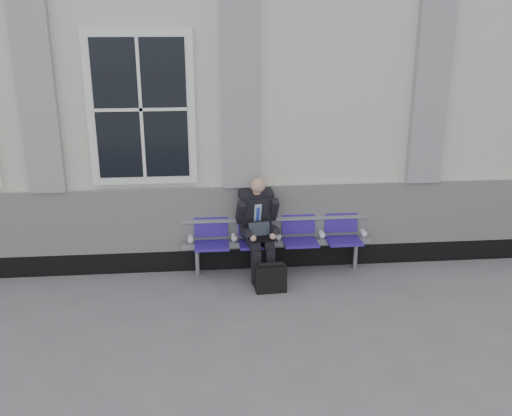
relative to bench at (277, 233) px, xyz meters
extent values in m
plane|color=slate|center=(-2.09, -1.32, -0.55)|extent=(70.00, 70.00, 0.00)
cube|color=beige|center=(-2.09, 2.18, 1.55)|extent=(14.00, 4.00, 4.20)
cube|color=black|center=(-2.09, 0.15, -0.40)|extent=(14.00, 0.10, 0.30)
cube|color=silver|center=(-2.09, 0.14, 0.20)|extent=(14.00, 0.08, 0.90)
cube|color=#929598|center=(-2.99, 0.12, 1.85)|extent=(0.45, 0.14, 2.40)
cube|color=#929598|center=(-0.49, 0.12, 1.85)|extent=(0.45, 0.14, 2.40)
cube|color=#929598|center=(2.01, 0.12, 1.85)|extent=(0.45, 0.14, 2.40)
cube|color=white|center=(-1.74, 0.14, 1.70)|extent=(1.35, 0.10, 1.95)
cube|color=black|center=(-1.74, 0.09, 1.70)|extent=(1.15, 0.02, 1.75)
cube|color=#9EA0A3|center=(0.00, -0.02, -0.13)|extent=(2.60, 0.07, 0.07)
cube|color=#9EA0A3|center=(0.00, 0.10, 0.18)|extent=(2.60, 0.05, 0.05)
cylinder|color=#9EA0A3|center=(-1.10, -0.02, -0.36)|extent=(0.06, 0.06, 0.39)
cylinder|color=#9EA0A3|center=(1.10, -0.02, -0.36)|extent=(0.06, 0.06, 0.39)
cube|color=#2D178D|center=(-0.90, -0.10, -0.10)|extent=(0.46, 0.42, 0.07)
cube|color=#2D178D|center=(-0.90, 0.11, 0.16)|extent=(0.46, 0.10, 0.40)
cube|color=#2D178D|center=(-0.30, -0.10, -0.10)|extent=(0.46, 0.42, 0.07)
cube|color=#2D178D|center=(-0.30, 0.11, 0.16)|extent=(0.46, 0.10, 0.40)
cube|color=#2D178D|center=(0.30, -0.10, -0.10)|extent=(0.46, 0.42, 0.07)
cube|color=#2D178D|center=(0.30, 0.11, 0.16)|extent=(0.46, 0.10, 0.40)
cube|color=#2D178D|center=(0.90, -0.10, -0.10)|extent=(0.46, 0.42, 0.07)
cube|color=#2D178D|center=(0.90, 0.11, 0.16)|extent=(0.46, 0.10, 0.40)
cylinder|color=white|center=(-1.18, -0.07, 0.00)|extent=(0.07, 0.12, 0.07)
cylinder|color=white|center=(-0.60, -0.07, 0.00)|extent=(0.07, 0.12, 0.07)
cylinder|color=white|center=(0.00, -0.07, 0.00)|extent=(0.07, 0.12, 0.07)
cylinder|color=white|center=(0.60, -0.07, 0.00)|extent=(0.07, 0.12, 0.07)
cylinder|color=white|center=(1.18, -0.07, 0.00)|extent=(0.07, 0.12, 0.07)
cube|color=black|center=(-0.32, -0.46, -0.51)|extent=(0.14, 0.26, 0.08)
cube|color=black|center=(-0.14, -0.43, -0.51)|extent=(0.14, 0.26, 0.08)
cube|color=black|center=(-0.33, -0.41, -0.31)|extent=(0.13, 0.14, 0.47)
cube|color=black|center=(-0.15, -0.38, -0.31)|extent=(0.13, 0.14, 0.47)
cube|color=black|center=(-0.37, -0.20, -0.02)|extent=(0.20, 0.44, 0.13)
cube|color=black|center=(-0.18, -0.17, -0.02)|extent=(0.20, 0.44, 0.13)
cube|color=black|center=(-0.30, 0.00, 0.29)|extent=(0.44, 0.38, 0.59)
cube|color=#AFC1E6|center=(-0.29, -0.12, 0.31)|extent=(0.11, 0.10, 0.33)
cube|color=#2741B7|center=(-0.28, -0.12, 0.29)|extent=(0.05, 0.08, 0.28)
cube|color=black|center=(-0.30, -0.03, 0.57)|extent=(0.48, 0.29, 0.13)
cylinder|color=tan|center=(-0.29, -0.08, 0.64)|extent=(0.10, 0.10, 0.09)
sphere|color=tan|center=(-0.28, -0.13, 0.73)|extent=(0.20, 0.20, 0.20)
cube|color=black|center=(-0.51, -0.13, 0.37)|extent=(0.13, 0.28, 0.35)
cube|color=black|center=(-0.07, -0.06, 0.37)|extent=(0.13, 0.28, 0.35)
cube|color=black|center=(-0.45, -0.29, 0.14)|extent=(0.13, 0.30, 0.13)
cube|color=black|center=(-0.08, -0.23, 0.14)|extent=(0.13, 0.30, 0.13)
sphere|color=tan|center=(-0.37, -0.41, 0.10)|extent=(0.08, 0.08, 0.08)
sphere|color=tan|center=(-0.11, -0.37, 0.10)|extent=(0.08, 0.08, 0.08)
cube|color=black|center=(-0.25, -0.32, 0.06)|extent=(0.34, 0.26, 0.02)
cube|color=black|center=(-0.27, -0.21, 0.16)|extent=(0.32, 0.13, 0.20)
cube|color=black|center=(-0.27, -0.22, 0.16)|extent=(0.29, 0.11, 0.17)
cube|color=black|center=(-0.16, -0.62, -0.38)|extent=(0.40, 0.19, 0.35)
cylinder|color=black|center=(-0.16, -0.62, -0.18)|extent=(0.31, 0.08, 0.06)
camera|label=1|loc=(-0.97, -7.19, 2.80)|focal=40.00mm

